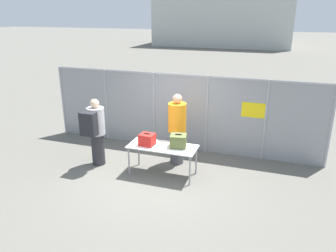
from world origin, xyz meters
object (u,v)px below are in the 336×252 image
at_px(inspection_table, 163,149).
at_px(suitcase_red, 147,140).
at_px(security_worker_near, 177,128).
at_px(suitcase_olive, 178,141).
at_px(traveler_hooded, 95,130).
at_px(utility_trailer, 221,114).

relative_size(inspection_table, suitcase_red, 4.45).
distance_m(inspection_table, security_worker_near, 0.80).
bearing_deg(security_worker_near, inspection_table, 95.06).
relative_size(suitcase_olive, traveler_hooded, 0.25).
xyz_separation_m(traveler_hooded, security_worker_near, (1.91, 0.79, -0.00)).
xyz_separation_m(suitcase_red, security_worker_near, (0.50, 0.80, 0.07)).
bearing_deg(utility_trailer, suitcase_olive, -94.67).
relative_size(suitcase_red, security_worker_near, 0.20).
xyz_separation_m(suitcase_red, utility_trailer, (1.06, 4.09, -0.47)).
bearing_deg(suitcase_olive, utility_trailer, 85.33).
xyz_separation_m(suitcase_red, suitcase_olive, (0.74, 0.13, 0.01)).
bearing_deg(traveler_hooded, inspection_table, -6.59).
relative_size(suitcase_red, suitcase_olive, 0.85).
relative_size(inspection_table, suitcase_olive, 3.78).
height_order(traveler_hooded, security_worker_near, security_worker_near).
xyz_separation_m(suitcase_olive, traveler_hooded, (-2.15, -0.13, 0.06)).
xyz_separation_m(inspection_table, utility_trailer, (0.69, 4.03, -0.26)).
height_order(suitcase_olive, utility_trailer, suitcase_olive).
xyz_separation_m(inspection_table, traveler_hooded, (-1.78, -0.05, 0.28)).
height_order(suitcase_olive, security_worker_near, security_worker_near).
height_order(suitcase_red, suitcase_olive, suitcase_olive).
height_order(traveler_hooded, utility_trailer, traveler_hooded).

